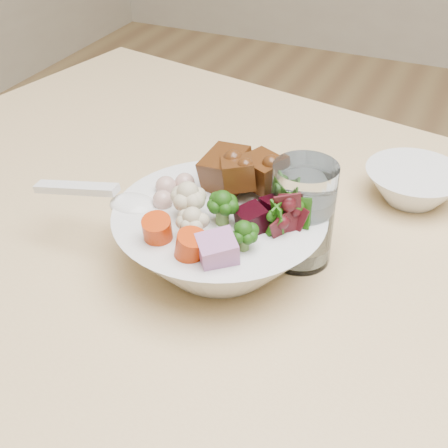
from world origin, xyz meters
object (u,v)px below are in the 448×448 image
object	(u,v)px
dining_table	(395,403)
side_bowl	(413,185)
food_bowl	(222,234)
water_glass	(302,218)

from	to	relation	value
dining_table	side_bowl	bearing A→B (deg)	111.65
side_bowl	dining_table	bearing A→B (deg)	-79.93
dining_table	food_bowl	world-z (taller)	food_bowl
dining_table	water_glass	world-z (taller)	water_glass
side_bowl	food_bowl	bearing A→B (deg)	-127.44
dining_table	food_bowl	distance (m)	0.27
dining_table	food_bowl	xyz separation A→B (m)	(-0.23, 0.05, 0.13)
food_bowl	water_glass	distance (m)	0.10
dining_table	food_bowl	bearing A→B (deg)	178.78
water_glass	food_bowl	bearing A→B (deg)	-149.45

